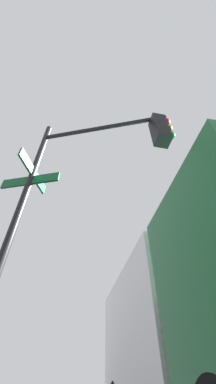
{
  "coord_description": "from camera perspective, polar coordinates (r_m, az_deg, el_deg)",
  "views": [
    {
      "loc": [
        -4.62,
        -6.16,
        0.91
      ],
      "look_at": [
        -7.25,
        -5.63,
        3.39
      ],
      "focal_mm": 19.6,
      "sensor_mm": 36.0,
      "label": 1
    }
  ],
  "objects": [
    {
      "name": "traffic_signal_near",
      "position": [
        3.8,
        -4.22,
        7.27
      ],
      "size": [
        1.54,
        3.04,
        5.44
      ],
      "color": "black",
      "rests_on": "ground_plane"
    },
    {
      "name": "box_truck_second",
      "position": [
        5.3,
        22.84,
        -30.56
      ],
      "size": [
        7.23,
        2.76,
        3.16
      ],
      "color": "#19592D",
      "rests_on": "ground_plane"
    }
  ]
}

